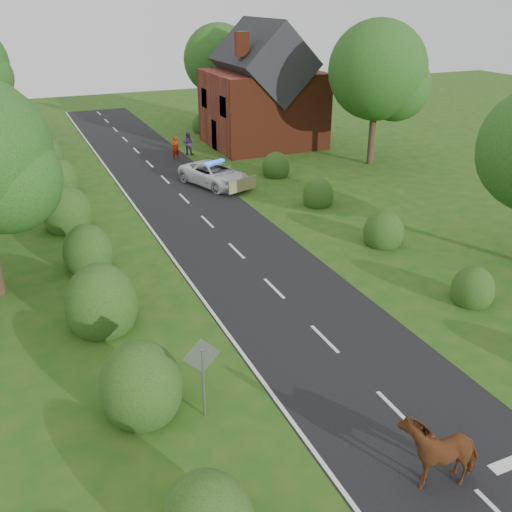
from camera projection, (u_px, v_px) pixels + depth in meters
name	position (u px, v px, depth m)	size (l,w,h in m)	color
ground	(396.00, 411.00, 16.07)	(120.00, 120.00, 0.00)	#1C5013
road	(214.00, 228.00, 28.53)	(6.00, 70.00, 0.02)	black
road_markings	(197.00, 249.00, 26.21)	(4.96, 70.00, 0.01)	white
hedgerow_left	(90.00, 264.00, 23.08)	(2.75, 50.41, 3.00)	#173713
hedgerow_right	(369.00, 224.00, 27.57)	(2.10, 45.78, 2.10)	#173713
tree_right_b	(382.00, 74.00, 36.97)	(6.56, 6.40, 9.40)	#332316
tree_right_c	(223.00, 63.00, 48.67)	(6.15, 6.00, 8.58)	#332316
road_sign	(203.00, 366.00, 15.20)	(1.06, 0.08, 2.53)	gray
house	(263.00, 95.00, 42.89)	(8.00, 7.40, 9.17)	maroon
cow	(438.00, 451.00, 13.62)	(1.11, 2.10, 1.49)	brown
police_van	(215.00, 174.00, 34.68)	(3.84, 5.51, 1.54)	white
pedestrian_red	(175.00, 148.00, 40.11)	(0.60, 0.39, 1.65)	#AE1A06
pedestrian_purple	(188.00, 143.00, 41.38)	(0.79, 0.62, 1.63)	#3D1F55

